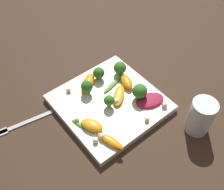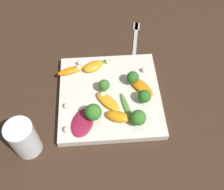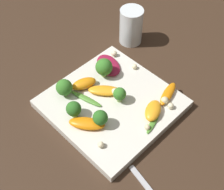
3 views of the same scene
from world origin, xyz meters
The scene contains 23 objects.
ground_plane centered at (0.00, 0.00, 0.00)m, with size 2.40×2.40×0.00m, color #382619.
plate centered at (0.00, 0.00, 0.01)m, with size 0.27×0.27×0.02m.
drinking_glass centered at (0.13, -0.20, 0.05)m, with size 0.06×0.06×0.10m.
radicchio_leaf_0 centered at (0.09, -0.07, 0.03)m, with size 0.09×0.07×0.01m.
orange_segment_0 centered at (-0.01, 0.09, 0.03)m, with size 0.08×0.07×0.02m.
orange_segment_1 centered at (-0.09, -0.04, 0.03)m, with size 0.06×0.07×0.02m.
orange_segment_2 centered at (0.03, -0.01, 0.03)m, with size 0.08×0.07×0.01m.
orange_segment_3 centered at (-0.08, -0.10, 0.03)m, with size 0.04×0.08×0.01m.
orange_segment_4 centered at (0.08, 0.02, 0.03)m, with size 0.05×0.07×0.02m.
broccoli_floret_0 centered at (0.09, 0.06, 0.04)m, with size 0.04×0.04×0.04m.
broccoli_floret_1 centered at (0.07, -0.04, 0.05)m, with size 0.04×0.04×0.05m.
broccoli_floret_2 centered at (-0.03, 0.06, 0.05)m, with size 0.03×0.03×0.04m.
broccoli_floret_3 centered at (0.03, 0.09, 0.04)m, with size 0.03×0.03×0.04m.
broccoli_floret_4 centered at (-0.01, -0.01, 0.04)m, with size 0.03×0.03×0.04m.
arugula_sprig_0 centered at (-0.11, -0.02, 0.02)m, with size 0.03×0.07×0.00m.
arugula_sprig_1 centered at (0.04, 0.04, 0.02)m, with size 0.09×0.03×0.01m.
macadamia_nut_0 centered at (-0.11, 0.00, 0.03)m, with size 0.01×0.01×0.01m.
macadamia_nut_1 centered at (0.03, -0.12, 0.03)m, with size 0.01×0.01×0.01m.
macadamia_nut_2 centered at (-0.09, -0.08, 0.03)m, with size 0.02×0.02×0.02m.
macadamia_nut_3 centered at (0.01, -0.02, 0.03)m, with size 0.02×0.02×0.02m.
macadamia_nut_4 centered at (-0.07, 0.10, 0.03)m, with size 0.01×0.01×0.01m.
macadamia_nut_5 centered at (0.10, -0.11, 0.03)m, with size 0.02×0.02×0.02m.
macadamia_nut_6 centered at (-0.11, -0.08, 0.03)m, with size 0.01×0.01×0.01m.
Camera 3 is at (-0.32, 0.32, 0.59)m, focal length 50.00 mm.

